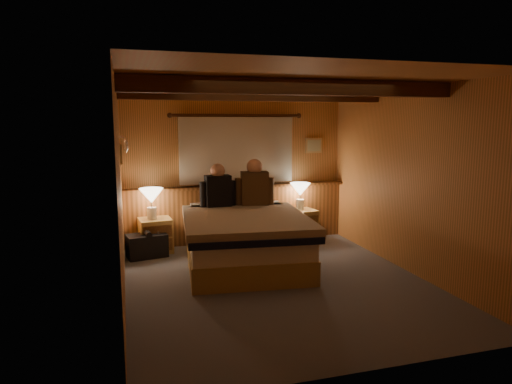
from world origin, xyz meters
name	(u,v)px	position (x,y,z in m)	size (l,w,h in m)	color
floor	(277,283)	(0.00, 0.00, 0.00)	(4.20, 4.20, 0.00)	slate
ceiling	(279,83)	(0.00, 0.00, 2.40)	(4.20, 4.20, 0.00)	#B98145
wall_back	(236,168)	(0.00, 2.10, 1.20)	(3.60, 3.60, 0.00)	#D9894D
wall_left	(120,193)	(-1.80, 0.00, 1.20)	(4.20, 4.20, 0.00)	#D9894D
wall_right	(409,181)	(1.80, 0.00, 1.20)	(4.20, 4.20, 0.00)	#D9894D
wall_front	(369,224)	(0.00, -2.10, 1.20)	(3.60, 3.60, 0.00)	#D9894D
wainscot	(237,212)	(0.00, 2.04, 0.49)	(3.60, 0.23, 0.94)	brown
curtain_window	(237,149)	(0.00, 2.03, 1.52)	(2.18, 0.09, 1.11)	#492A12
ceiling_beams	(275,92)	(0.00, 0.15, 2.31)	(3.60, 1.65, 0.16)	#492A12
coat_rail	(125,142)	(-1.72, 1.58, 1.67)	(0.05, 0.55, 0.24)	white
framed_print	(314,146)	(1.35, 2.08, 1.55)	(0.30, 0.04, 0.25)	tan
bed	(244,239)	(-0.21, 0.78, 0.37)	(1.81, 2.23, 0.71)	tan
nightstand_left	(156,235)	(-1.34, 1.76, 0.26)	(0.51, 0.47, 0.51)	tan
nightstand_right	(300,225)	(1.00, 1.76, 0.26)	(0.54, 0.50, 0.52)	tan
lamp_left	(151,198)	(-1.38, 1.76, 0.84)	(0.35, 0.35, 0.46)	white
lamp_right	(300,191)	(1.01, 1.81, 0.83)	(0.33, 0.33, 0.44)	white
person_left	(218,189)	(-0.43, 1.49, 0.97)	(0.55, 0.23, 0.66)	black
person_right	(254,186)	(0.13, 1.46, 1.00)	(0.59, 0.29, 0.72)	#48321D
duffel_bag	(147,245)	(-1.48, 1.55, 0.18)	(0.61, 0.43, 0.40)	black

